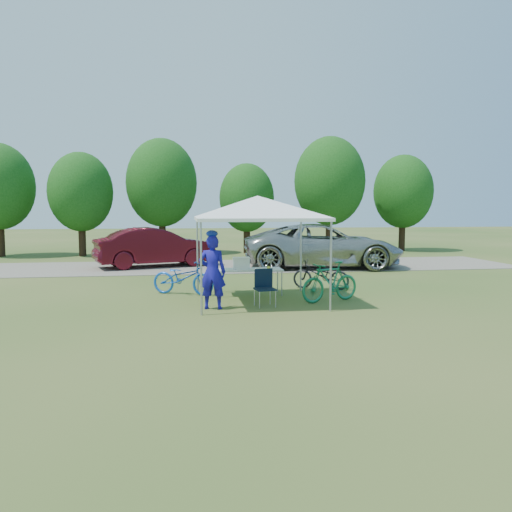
{
  "coord_description": "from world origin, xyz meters",
  "views": [
    {
      "loc": [
        -1.87,
        -12.64,
        2.39
      ],
      "look_at": [
        0.25,
        2.0,
        0.99
      ],
      "focal_mm": 35.0,
      "sensor_mm": 36.0,
      "label": 1
    }
  ],
  "objects_px": {
    "folding_chair": "(264,284)",
    "sedan": "(156,247)",
    "bike_dark": "(321,275)",
    "bike_blue": "(183,277)",
    "bike_green": "(330,282)",
    "minivan": "(323,246)",
    "cooler": "(241,263)",
    "cyclist": "(212,272)",
    "folding_table": "(250,270)"
  },
  "relations": [
    {
      "from": "folding_chair",
      "to": "sedan",
      "type": "bearing_deg",
      "value": 99.92
    },
    {
      "from": "bike_dark",
      "to": "sedan",
      "type": "bearing_deg",
      "value": -115.01
    },
    {
      "from": "bike_blue",
      "to": "bike_green",
      "type": "xyz_separation_m",
      "value": [
        3.75,
        -1.64,
        0.04
      ]
    },
    {
      "from": "bike_green",
      "to": "minivan",
      "type": "distance_m",
      "value": 7.53
    },
    {
      "from": "cooler",
      "to": "cyclist",
      "type": "relative_size",
      "value": 0.26
    },
    {
      "from": "bike_dark",
      "to": "sedan",
      "type": "distance_m",
      "value": 8.41
    },
    {
      "from": "folding_table",
      "to": "sedan",
      "type": "xyz_separation_m",
      "value": [
        -2.99,
        7.24,
        0.14
      ]
    },
    {
      "from": "cooler",
      "to": "cyclist",
      "type": "xyz_separation_m",
      "value": [
        -0.91,
        -1.85,
        -0.01
      ]
    },
    {
      "from": "bike_blue",
      "to": "sedan",
      "type": "bearing_deg",
      "value": 34.85
    },
    {
      "from": "folding_table",
      "to": "bike_green",
      "type": "xyz_separation_m",
      "value": [
        1.9,
        -1.35,
        -0.16
      ]
    },
    {
      "from": "bike_green",
      "to": "bike_dark",
      "type": "height_order",
      "value": "bike_green"
    },
    {
      "from": "folding_chair",
      "to": "sedan",
      "type": "height_order",
      "value": "sedan"
    },
    {
      "from": "cooler",
      "to": "sedan",
      "type": "relative_size",
      "value": 0.09
    },
    {
      "from": "bike_blue",
      "to": "minivan",
      "type": "height_order",
      "value": "minivan"
    },
    {
      "from": "sedan",
      "to": "minivan",
      "type": "bearing_deg",
      "value": -119.16
    },
    {
      "from": "bike_blue",
      "to": "cyclist",
      "type": "bearing_deg",
      "value": -136.4
    },
    {
      "from": "cooler",
      "to": "bike_dark",
      "type": "relative_size",
      "value": 0.27
    },
    {
      "from": "folding_table",
      "to": "cooler",
      "type": "relative_size",
      "value": 3.83
    },
    {
      "from": "bike_green",
      "to": "bike_blue",
      "type": "bearing_deg",
      "value": -134.38
    },
    {
      "from": "bike_green",
      "to": "folding_table",
      "type": "bearing_deg",
      "value": -146.33
    },
    {
      "from": "bike_green",
      "to": "minivan",
      "type": "bearing_deg",
      "value": 144.86
    },
    {
      "from": "folding_table",
      "to": "bike_blue",
      "type": "xyz_separation_m",
      "value": [
        -1.86,
        0.28,
        -0.2
      ]
    },
    {
      "from": "folding_table",
      "to": "bike_dark",
      "type": "xyz_separation_m",
      "value": [
        2.2,
        0.63,
        -0.24
      ]
    },
    {
      "from": "bike_green",
      "to": "sedan",
      "type": "bearing_deg",
      "value": -171.16
    },
    {
      "from": "cooler",
      "to": "minivan",
      "type": "xyz_separation_m",
      "value": [
        4.01,
        5.93,
        0.01
      ]
    },
    {
      "from": "bike_blue",
      "to": "minivan",
      "type": "xyz_separation_m",
      "value": [
        5.62,
        5.65,
        0.42
      ]
    },
    {
      "from": "cooler",
      "to": "sedan",
      "type": "height_order",
      "value": "sedan"
    },
    {
      "from": "cooler",
      "to": "bike_blue",
      "type": "relative_size",
      "value": 0.25
    },
    {
      "from": "cooler",
      "to": "minivan",
      "type": "bearing_deg",
      "value": 55.91
    },
    {
      "from": "bike_blue",
      "to": "minivan",
      "type": "distance_m",
      "value": 7.98
    },
    {
      "from": "cooler",
      "to": "minivan",
      "type": "distance_m",
      "value": 7.16
    },
    {
      "from": "folding_chair",
      "to": "cyclist",
      "type": "xyz_separation_m",
      "value": [
        -1.29,
        -0.22,
        0.35
      ]
    },
    {
      "from": "minivan",
      "to": "folding_table",
      "type": "bearing_deg",
      "value": 154.37
    },
    {
      "from": "cooler",
      "to": "sedan",
      "type": "bearing_deg",
      "value": 110.71
    },
    {
      "from": "folding_chair",
      "to": "bike_green",
      "type": "height_order",
      "value": "bike_green"
    },
    {
      "from": "folding_chair",
      "to": "cyclist",
      "type": "height_order",
      "value": "cyclist"
    },
    {
      "from": "bike_blue",
      "to": "minivan",
      "type": "relative_size",
      "value": 0.29
    },
    {
      "from": "sedan",
      "to": "folding_chair",
      "type": "bearing_deg",
      "value": -178.83
    },
    {
      "from": "folding_chair",
      "to": "cooler",
      "type": "xyz_separation_m",
      "value": [
        -0.38,
        1.63,
        0.35
      ]
    },
    {
      "from": "bike_blue",
      "to": "folding_table",
      "type": "bearing_deg",
      "value": -73.1
    },
    {
      "from": "bike_green",
      "to": "bike_dark",
      "type": "distance_m",
      "value": 2.01
    },
    {
      "from": "folding_chair",
      "to": "minivan",
      "type": "relative_size",
      "value": 0.14
    },
    {
      "from": "folding_chair",
      "to": "bike_dark",
      "type": "bearing_deg",
      "value": 38.06
    },
    {
      "from": "minivan",
      "to": "bike_blue",
      "type": "bearing_deg",
      "value": 141.9
    },
    {
      "from": "minivan",
      "to": "sedan",
      "type": "relative_size",
      "value": 1.31
    },
    {
      "from": "bike_dark",
      "to": "sedan",
      "type": "relative_size",
      "value": 0.35
    },
    {
      "from": "folding_table",
      "to": "bike_dark",
      "type": "bearing_deg",
      "value": 15.99
    },
    {
      "from": "cyclist",
      "to": "bike_blue",
      "type": "distance_m",
      "value": 2.28
    },
    {
      "from": "cyclist",
      "to": "bike_dark",
      "type": "xyz_separation_m",
      "value": [
        3.36,
        2.48,
        -0.44
      ]
    },
    {
      "from": "folding_chair",
      "to": "bike_blue",
      "type": "height_order",
      "value": "bike_blue"
    }
  ]
}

